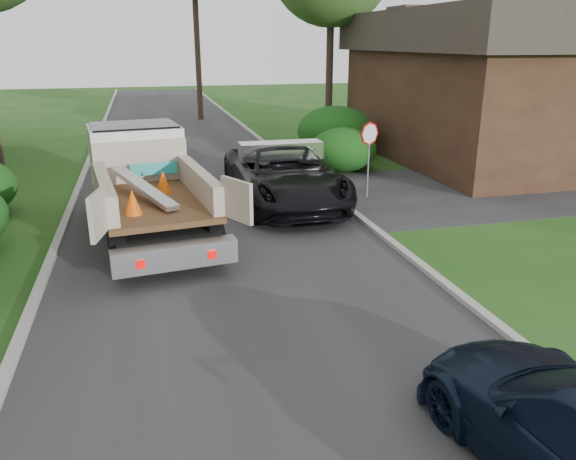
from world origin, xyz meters
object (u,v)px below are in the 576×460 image
Objects in this scene: flatbed_truck at (143,175)px; stop_sign at (369,144)px; black_pickup at (284,175)px; house_right at (496,84)px.

stop_sign is at bearing 2.32° from flatbed_truck.
stop_sign reaches higher than black_pickup.
flatbed_truck is (-7.07, -1.18, -0.34)m from stop_sign.
stop_sign is 0.34× the size of flatbed_truck.
stop_sign is at bearing 0.61° from black_pickup.
house_right is 16.19m from flatbed_truck.
black_pickup is at bearing 179.88° from stop_sign.
flatbed_truck is at bearing -157.44° from house_right.
black_pickup is (4.27, 1.18, -0.52)m from flatbed_truck.
black_pickup is at bearing 8.36° from flatbed_truck.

